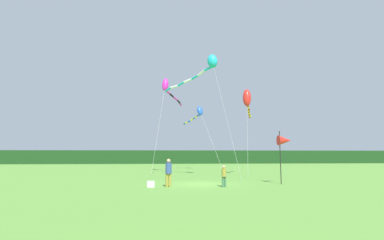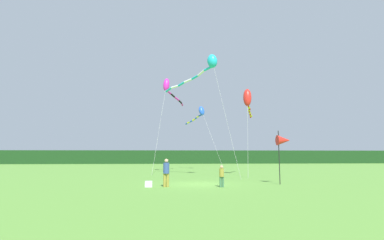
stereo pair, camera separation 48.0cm
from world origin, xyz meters
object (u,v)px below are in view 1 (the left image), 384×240
(kite_magenta, at_px, (167,88))
(banner_flag_pole, at_px, (284,141))
(kite_blue, at_px, (198,113))
(person_child, at_px, (224,175))
(kite_cyan, at_px, (207,66))
(kite_red, at_px, (247,100))
(person_adult, at_px, (169,171))
(cooler_box, at_px, (151,184))

(kite_magenta, bearing_deg, banner_flag_pole, -58.60)
(kite_blue, bearing_deg, banner_flag_pole, -78.25)
(person_child, height_order, kite_cyan, kite_cyan)
(banner_flag_pole, bearing_deg, person_child, -162.37)
(kite_cyan, xyz_separation_m, kite_magenta, (-3.51, 7.10, -0.49))
(banner_flag_pole, xyz_separation_m, kite_magenta, (-7.99, 13.09, 6.57))
(banner_flag_pole, relative_size, kite_blue, 0.43)
(kite_cyan, relative_size, kite_blue, 1.30)
(kite_magenta, relative_size, kite_red, 1.28)
(banner_flag_pole, distance_m, kite_red, 8.65)
(banner_flag_pole, bearing_deg, person_adult, -172.21)
(person_child, distance_m, cooler_box, 4.50)
(person_child, relative_size, kite_cyan, 0.12)
(kite_red, bearing_deg, kite_cyan, -159.76)
(kite_magenta, distance_m, kite_red, 9.71)
(person_child, distance_m, kite_blue, 21.15)
(kite_blue, bearing_deg, person_child, -91.91)
(kite_blue, xyz_separation_m, kite_red, (3.48, -11.09, -0.28))
(kite_magenta, height_order, kite_red, kite_magenta)
(cooler_box, relative_size, banner_flag_pole, 0.12)
(kite_cyan, distance_m, kite_magenta, 7.93)
(kite_red, bearing_deg, person_child, -114.89)
(person_adult, xyz_separation_m, kite_red, (7.54, 8.58, 6.25))
(kite_cyan, bearing_deg, banner_flag_pole, -53.19)
(person_child, xyz_separation_m, kite_magenta, (-3.45, 14.53, 8.75))
(person_child, xyz_separation_m, banner_flag_pole, (4.54, 1.44, 2.18))
(person_child, relative_size, cooler_box, 2.98)
(kite_magenta, height_order, kite_blue, kite_magenta)
(kite_cyan, distance_m, kite_blue, 12.86)
(cooler_box, height_order, kite_blue, kite_blue)
(cooler_box, relative_size, kite_red, 0.05)
(cooler_box, height_order, banner_flag_pole, banner_flag_pole)
(person_adult, distance_m, kite_magenta, 16.54)
(person_adult, xyz_separation_m, banner_flag_pole, (7.93, 1.08, 1.96))
(person_adult, height_order, kite_magenta, kite_magenta)
(banner_flag_pole, distance_m, kite_blue, 19.53)
(cooler_box, relative_size, kite_magenta, 0.04)
(person_adult, relative_size, kite_cyan, 0.16)
(kite_cyan, bearing_deg, kite_blue, 87.20)
(kite_cyan, distance_m, kite_red, 5.17)
(person_child, xyz_separation_m, kite_cyan, (0.05, 7.43, 9.24))
(kite_magenta, bearing_deg, kite_cyan, -63.71)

